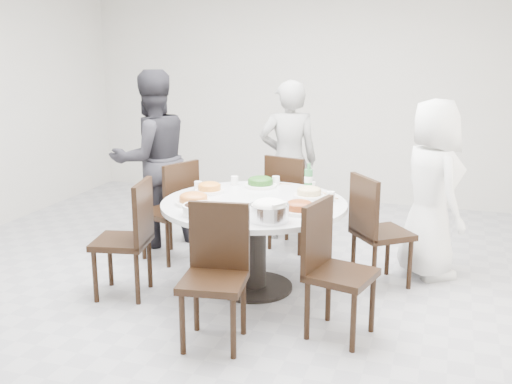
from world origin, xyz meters
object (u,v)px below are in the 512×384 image
(dining_table, at_px, (254,246))
(soup_bowl, at_px, (200,210))
(diner_left, at_px, (152,159))
(chair_s, at_px, (213,278))
(chair_se, at_px, (341,272))
(diner_middle, at_px, (289,161))
(chair_n, at_px, (293,202))
(chair_nw, at_px, (168,210))
(rice_bowl, at_px, (269,213))
(diner_right, at_px, (432,189))
(beverage_bottle, at_px, (309,177))
(chair_ne, at_px, (383,231))
(chair_sw, at_px, (121,239))

(dining_table, relative_size, soup_bowl, 5.79)
(diner_left, bearing_deg, chair_s, 76.17)
(chair_se, relative_size, diner_middle, 0.58)
(chair_n, xyz_separation_m, soup_bowl, (-0.30, -1.59, 0.31))
(diner_middle, bearing_deg, chair_n, 93.76)
(chair_se, bearing_deg, chair_nw, 74.08)
(chair_se, bearing_deg, rice_bowl, 91.12)
(diner_right, bearing_deg, chair_nw, 67.54)
(chair_n, xyz_separation_m, diner_right, (1.31, -0.32, 0.30))
(chair_se, height_order, soup_bowl, chair_se)
(diner_middle, relative_size, beverage_bottle, 6.65)
(diner_left, xyz_separation_m, beverage_bottle, (1.67, -0.32, -0.00))
(diner_middle, bearing_deg, chair_ne, 117.10)
(diner_middle, distance_m, diner_left, 1.38)
(chair_ne, height_order, beverage_bottle, beverage_bottle)
(chair_ne, bearing_deg, rice_bowl, 103.17)
(chair_n, height_order, chair_sw, same)
(chair_nw, bearing_deg, chair_ne, 111.09)
(diner_right, relative_size, soup_bowl, 5.98)
(diner_left, bearing_deg, chair_sw, 54.96)
(chair_nw, height_order, beverage_bottle, beverage_bottle)
(chair_nw, height_order, soup_bowl, chair_nw)
(chair_ne, distance_m, chair_n, 1.17)
(chair_ne, relative_size, diner_left, 0.54)
(chair_nw, height_order, chair_sw, same)
(chair_nw, bearing_deg, rice_bowl, 75.80)
(chair_nw, xyz_separation_m, beverage_bottle, (1.33, 0.05, 0.40))
(chair_s, distance_m, diner_middle, 2.41)
(dining_table, bearing_deg, chair_ne, 23.33)
(chair_se, relative_size, diner_left, 0.54)
(chair_ne, relative_size, chair_se, 1.00)
(chair_sw, relative_size, diner_middle, 0.58)
(beverage_bottle, bearing_deg, chair_s, -101.31)
(chair_s, xyz_separation_m, soup_bowl, (-0.30, 0.50, 0.31))
(chair_nw, xyz_separation_m, soup_bowl, (0.73, -0.92, 0.31))
(chair_sw, height_order, rice_bowl, chair_sw)
(dining_table, height_order, diner_right, diner_right)
(diner_left, relative_size, beverage_bottle, 7.08)
(chair_nw, bearing_deg, dining_table, 87.67)
(chair_ne, xyz_separation_m, diner_left, (-2.33, 0.38, 0.40))
(dining_table, distance_m, chair_n, 1.11)
(diner_middle, distance_m, soup_bowl, 1.90)
(chair_ne, bearing_deg, chair_se, 132.86)
(chair_se, distance_m, diner_left, 2.61)
(chair_nw, xyz_separation_m, chair_sw, (0.03, -0.88, 0.00))
(chair_n, distance_m, chair_se, 1.87)
(dining_table, relative_size, chair_se, 1.58)
(chair_se, bearing_deg, diner_middle, 38.44)
(chair_ne, distance_m, soup_bowl, 1.58)
(diner_left, distance_m, beverage_bottle, 1.70)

